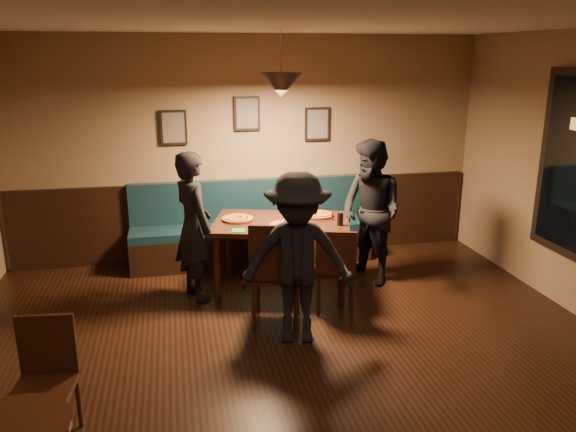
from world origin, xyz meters
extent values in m
plane|color=black|center=(0.00, 0.00, 0.00)|extent=(7.00, 7.00, 0.00)
plane|color=silver|center=(0.00, 0.00, 2.80)|extent=(7.00, 7.00, 0.00)
plane|color=#8C704F|center=(0.00, 3.50, 1.40)|extent=(6.00, 0.00, 6.00)
cube|color=black|center=(0.00, 3.47, 0.50)|extent=(5.88, 0.06, 1.00)
cube|color=black|center=(-0.90, 3.47, 1.70)|extent=(0.32, 0.04, 0.42)
cube|color=black|center=(0.00, 3.47, 1.85)|extent=(0.32, 0.04, 0.42)
cube|color=black|center=(0.90, 3.47, 1.70)|extent=(0.32, 0.04, 0.42)
cone|color=black|center=(0.20, 2.28, 2.25)|extent=(0.44, 0.44, 0.25)
cube|color=#33180E|center=(0.20, 2.28, 0.39)|extent=(1.67, 1.30, 0.79)
imported|color=black|center=(-0.75, 2.25, 0.80)|extent=(0.58, 0.69, 1.61)
imported|color=black|center=(1.24, 2.30, 0.83)|extent=(0.90, 0.99, 1.65)
imported|color=black|center=(0.11, 1.09, 0.79)|extent=(1.13, 0.79, 1.58)
cylinder|color=gold|center=(-0.27, 2.43, 0.81)|extent=(0.37, 0.37, 0.04)
cylinder|color=#D35F27|center=(0.21, 2.07, 0.81)|extent=(0.42, 0.42, 0.04)
cylinder|color=orange|center=(0.65, 2.40, 0.81)|extent=(0.39, 0.39, 0.04)
cylinder|color=black|center=(0.79, 2.02, 0.86)|extent=(0.09, 0.09, 0.14)
cylinder|color=#8F1704|center=(0.76, 2.23, 0.84)|extent=(0.03, 0.03, 0.11)
cube|color=#1C6B2F|center=(-0.32, 2.49, 0.79)|extent=(0.19, 0.19, 0.01)
cube|color=#1F743D|center=(-0.30, 2.05, 0.79)|extent=(0.16, 0.16, 0.01)
cube|color=silver|center=(0.13, 1.86, 0.79)|extent=(0.20, 0.08, 0.00)
camera|label=1|loc=(-0.92, -3.51, 2.55)|focal=35.06mm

